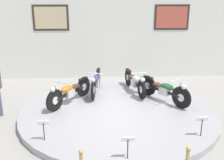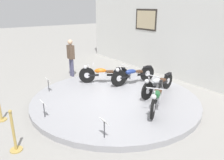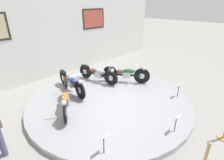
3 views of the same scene
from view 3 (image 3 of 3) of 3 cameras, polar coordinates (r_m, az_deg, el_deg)
The scene contains 10 objects.
ground_plane at distance 6.34m, azimuth -0.78°, elevation -7.24°, with size 60.00×60.00×0.00m, color gray.
display_platform at distance 6.30m, azimuth -0.78°, elevation -6.59°, with size 5.61×5.61×0.17m, color #99999E.
back_wall at distance 8.54m, azimuth -19.40°, elevation 15.88°, with size 14.00×0.22×4.50m.
motorcycle_orange at distance 5.63m, azimuth -14.88°, elevation -5.98°, with size 1.15×1.69×0.80m.
motorcycle_blue at distance 6.67m, azimuth -13.04°, elevation -0.77°, with size 0.54×2.00×0.81m.
motorcycle_silver at distance 7.38m, azimuth -4.46°, elevation 2.20°, with size 0.59×1.94×0.79m.
motorcycle_green at distance 7.33m, azimuth 4.80°, elevation 2.13°, with size 1.19×1.68×0.80m.
info_placard_front_left at distance 4.06m, azimuth -2.74°, elevation -19.06°, with size 0.26×0.11×0.51m.
info_placard_front_centre at distance 4.90m, azimuth 20.25°, elevation -12.10°, with size 0.26×0.11×0.51m.
info_placard_front_right at distance 6.62m, azimuth 20.98°, elevation -2.29°, with size 0.26×0.11×0.51m.
Camera 3 is at (-3.77, -3.86, 3.33)m, focal length 28.00 mm.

